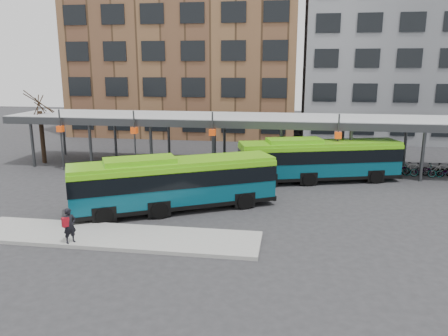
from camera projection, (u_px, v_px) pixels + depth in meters
ground at (236, 223)px, 23.02m from camera, size 120.00×120.00×0.00m
boarding_island at (115, 236)px, 20.93m from camera, size 14.00×3.00×0.18m
canopy at (256, 120)px, 34.52m from camera, size 40.00×6.53×4.80m
tree at (42, 134)px, 36.69m from camera, size 1.64×1.64×5.60m
building_brick at (188, 41)px, 52.78m from camera, size 26.00×14.00×22.00m
building_grey at (413, 48)px, 49.14m from camera, size 24.00×14.00×20.00m
bus_front at (174, 182)px, 24.67m from camera, size 11.34×7.58×3.18m
bus_rear at (319, 159)px, 30.92m from camera, size 11.57×5.60×3.13m
pedestrian at (69, 225)px, 19.80m from camera, size 0.68×0.71×1.63m
bike_rack at (428, 170)px, 32.52m from camera, size 5.45×1.41×1.02m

